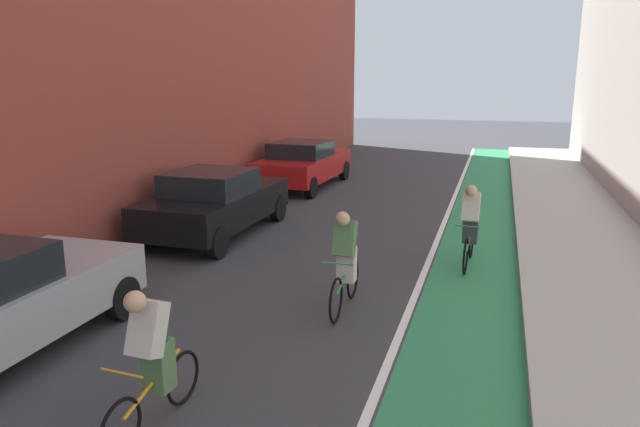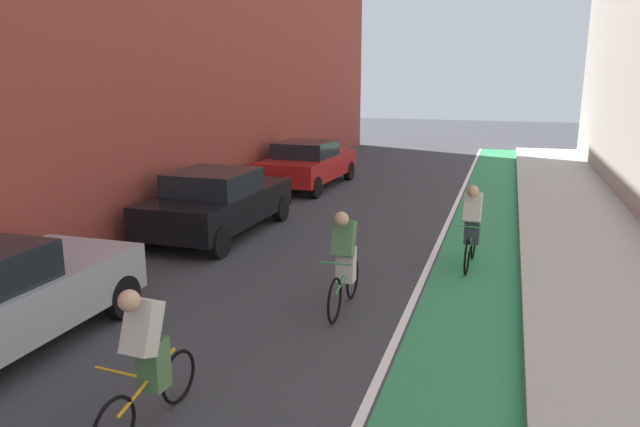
{
  "view_description": "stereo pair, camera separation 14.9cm",
  "coord_description": "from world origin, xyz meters",
  "px_view_note": "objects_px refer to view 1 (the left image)",
  "views": [
    {
      "loc": [
        3.33,
        4.26,
        3.59
      ],
      "look_at": [
        0.57,
        13.32,
        1.37
      ],
      "focal_mm": 32.89,
      "sensor_mm": 36.0,
      "label": 1
    },
    {
      "loc": [
        3.47,
        4.3,
        3.59
      ],
      "look_at": [
        0.57,
        13.32,
        1.37
      ],
      "focal_mm": 32.89,
      "sensor_mm": 36.0,
      "label": 2
    }
  ],
  "objects_px": {
    "parked_sedan_black": "(215,202)",
    "cyclist_trailing": "(345,257)",
    "cyclist_mid": "(152,353)",
    "cyclist_far": "(470,223)",
    "parked_sedan_red": "(303,163)"
  },
  "relations": [
    {
      "from": "cyclist_mid",
      "to": "cyclist_far",
      "type": "height_order",
      "value": "cyclist_far"
    },
    {
      "from": "parked_sedan_black",
      "to": "cyclist_trailing",
      "type": "xyz_separation_m",
      "value": [
        3.98,
        -3.43,
        0.07
      ]
    },
    {
      "from": "parked_sedan_black",
      "to": "cyclist_trailing",
      "type": "relative_size",
      "value": 2.54
    },
    {
      "from": "parked_sedan_black",
      "to": "cyclist_mid",
      "type": "distance_m",
      "value": 7.68
    },
    {
      "from": "parked_sedan_red",
      "to": "cyclist_trailing",
      "type": "bearing_deg",
      "value": -67.87
    },
    {
      "from": "parked_sedan_black",
      "to": "cyclist_trailing",
      "type": "bearing_deg",
      "value": -40.73
    },
    {
      "from": "cyclist_mid",
      "to": "cyclist_far",
      "type": "xyz_separation_m",
      "value": [
        2.83,
        6.51,
        0.01
      ]
    },
    {
      "from": "parked_sedan_black",
      "to": "parked_sedan_red",
      "type": "bearing_deg",
      "value": 90.01
    },
    {
      "from": "cyclist_far",
      "to": "parked_sedan_black",
      "type": "bearing_deg",
      "value": 174.0
    },
    {
      "from": "cyclist_trailing",
      "to": "parked_sedan_red",
      "type": "bearing_deg",
      "value": 112.13
    },
    {
      "from": "parked_sedan_red",
      "to": "parked_sedan_black",
      "type": "bearing_deg",
      "value": -89.99
    },
    {
      "from": "cyclist_mid",
      "to": "cyclist_trailing",
      "type": "xyz_separation_m",
      "value": [
        1.08,
        3.69,
        0.01
      ]
    },
    {
      "from": "cyclist_mid",
      "to": "cyclist_trailing",
      "type": "bearing_deg",
      "value": 73.61
    },
    {
      "from": "cyclist_mid",
      "to": "cyclist_far",
      "type": "relative_size",
      "value": 0.95
    },
    {
      "from": "parked_sedan_black",
      "to": "cyclist_trailing",
      "type": "distance_m",
      "value": 5.26
    }
  ]
}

